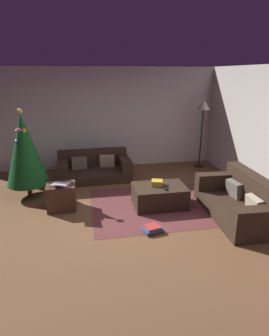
# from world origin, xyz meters

# --- Properties ---
(ground_plane) EXTENTS (6.40, 6.40, 0.00)m
(ground_plane) POSITION_xyz_m (0.00, 0.00, 0.00)
(ground_plane) COLOR brown
(rear_partition) EXTENTS (6.40, 0.12, 2.60)m
(rear_partition) POSITION_xyz_m (0.00, 3.14, 1.30)
(rear_partition) COLOR beige
(rear_partition) RESTS_ON ground_plane
(couch_left) EXTENTS (1.73, 1.05, 0.63)m
(couch_left) POSITION_xyz_m (-0.23, 2.25, 0.24)
(couch_left) COLOR #332319
(couch_left) RESTS_ON ground_plane
(couch_right) EXTENTS (0.98, 1.84, 0.73)m
(couch_right) POSITION_xyz_m (2.26, -0.22, 0.28)
(couch_right) COLOR #332319
(couch_right) RESTS_ON ground_plane
(ottoman) EXTENTS (0.99, 0.68, 0.40)m
(ottoman) POSITION_xyz_m (0.93, 0.43, 0.20)
(ottoman) COLOR #332319
(ottoman) RESTS_ON ground_plane
(gift_box) EXTENTS (0.25, 0.24, 0.10)m
(gift_box) POSITION_xyz_m (0.89, 0.48, 0.45)
(gift_box) COLOR gold
(gift_box) RESTS_ON ottoman
(tv_remote) EXTENTS (0.07, 0.17, 0.02)m
(tv_remote) POSITION_xyz_m (0.99, 0.27, 0.41)
(tv_remote) COLOR black
(tv_remote) RESTS_ON ottoman
(christmas_tree) EXTENTS (0.83, 0.83, 1.80)m
(christmas_tree) POSITION_xyz_m (-1.61, 1.37, 0.99)
(christmas_tree) COLOR brown
(christmas_tree) RESTS_ON ground_plane
(side_table) EXTENTS (0.52, 0.44, 0.49)m
(side_table) POSITION_xyz_m (-0.91, 0.63, 0.24)
(side_table) COLOR #4C3323
(side_table) RESTS_ON ground_plane
(laptop) EXTENTS (0.43, 0.50, 0.19)m
(laptop) POSITION_xyz_m (-0.93, 0.57, 0.54)
(laptop) COLOR silver
(laptop) RESTS_ON side_table
(book_stack) EXTENTS (0.34, 0.28, 0.10)m
(book_stack) POSITION_xyz_m (0.56, -0.50, 0.05)
(book_stack) COLOR #B7332D
(book_stack) RESTS_ON ground_plane
(corner_lamp) EXTENTS (0.36, 0.36, 1.79)m
(corner_lamp) POSITION_xyz_m (2.64, 2.59, 1.53)
(corner_lamp) COLOR black
(corner_lamp) RESTS_ON ground_plane
(area_rug) EXTENTS (2.60, 2.00, 0.01)m
(area_rug) POSITION_xyz_m (0.93, 0.43, 0.00)
(area_rug) COLOR brown
(area_rug) RESTS_ON ground_plane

